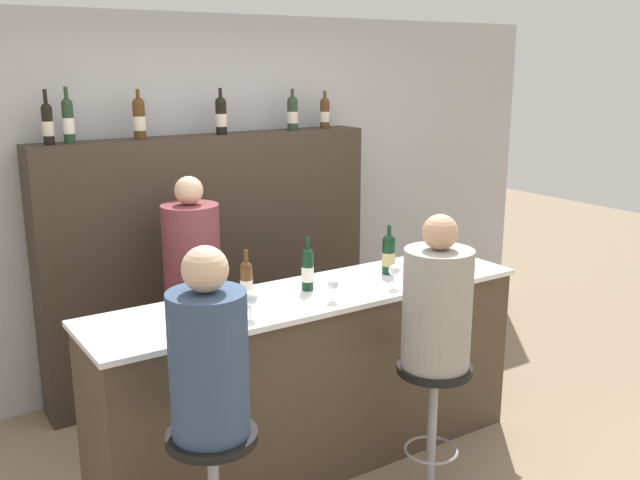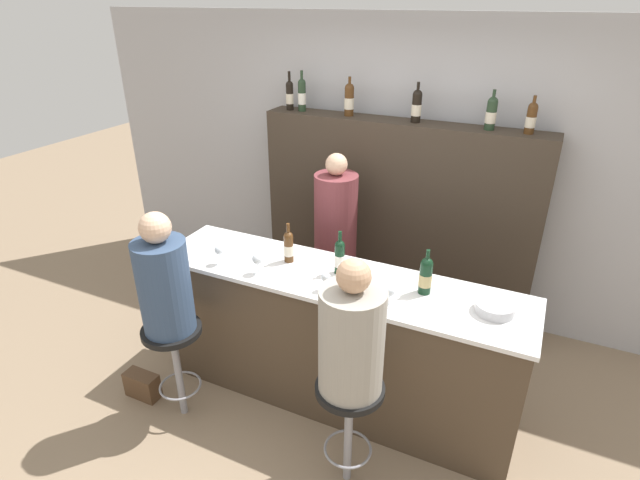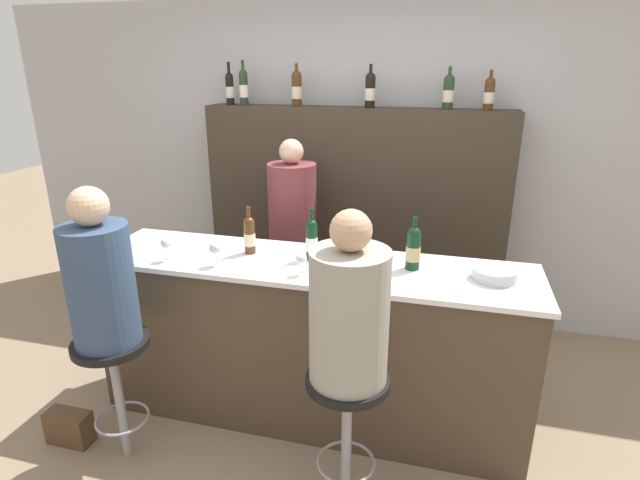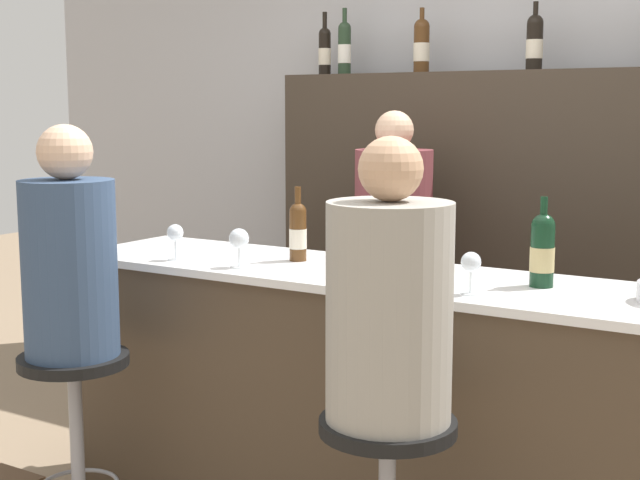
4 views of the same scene
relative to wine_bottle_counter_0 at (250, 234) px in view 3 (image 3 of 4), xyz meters
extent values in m
plane|color=#8C755B|center=(0.38, -0.35, -1.15)|extent=(16.00, 16.00, 0.00)
cube|color=#B2B2B7|center=(0.38, 1.49, 0.15)|extent=(6.40, 0.05, 2.60)
cube|color=#473828|center=(0.38, -0.06, -0.65)|extent=(2.52, 0.58, 1.00)
cube|color=white|center=(0.38, -0.06, -0.13)|extent=(2.56, 0.62, 0.03)
cube|color=#382D23|center=(0.38, 1.26, -0.25)|extent=(2.39, 0.28, 1.79)
cylinder|color=#4C2D14|center=(0.00, 0.00, -0.02)|extent=(0.07, 0.07, 0.19)
cylinder|color=beige|center=(0.00, 0.00, -0.03)|extent=(0.07, 0.07, 0.08)
sphere|color=#4C2D14|center=(0.00, 0.00, 0.08)|extent=(0.07, 0.07, 0.07)
cylinder|color=#4C2D14|center=(0.00, 0.00, 0.13)|extent=(0.02, 0.02, 0.08)
cylinder|color=black|center=(0.39, 0.00, -0.01)|extent=(0.07, 0.07, 0.21)
cylinder|color=white|center=(0.39, 0.00, -0.02)|extent=(0.07, 0.07, 0.08)
sphere|color=black|center=(0.39, 0.00, 0.09)|extent=(0.07, 0.07, 0.07)
cylinder|color=black|center=(0.39, 0.00, 0.15)|extent=(0.02, 0.02, 0.08)
cylinder|color=black|center=(0.96, 0.00, -0.01)|extent=(0.08, 0.08, 0.20)
cylinder|color=tan|center=(0.96, 0.00, -0.02)|extent=(0.08, 0.08, 0.08)
sphere|color=black|center=(0.96, 0.00, 0.09)|extent=(0.08, 0.08, 0.08)
cylinder|color=black|center=(0.96, 0.00, 0.14)|extent=(0.02, 0.02, 0.08)
cylinder|color=black|center=(-0.65, 1.26, 0.75)|extent=(0.06, 0.06, 0.22)
cylinder|color=beige|center=(-0.65, 1.26, 0.74)|extent=(0.07, 0.07, 0.09)
sphere|color=black|center=(-0.65, 1.26, 0.86)|extent=(0.06, 0.06, 0.06)
cylinder|color=black|center=(-0.65, 1.26, 0.92)|extent=(0.02, 0.02, 0.10)
cylinder|color=#233823|center=(-0.53, 1.26, 0.76)|extent=(0.07, 0.07, 0.24)
cylinder|color=white|center=(-0.53, 1.26, 0.75)|extent=(0.07, 0.07, 0.10)
sphere|color=#233823|center=(-0.53, 1.26, 0.88)|extent=(0.07, 0.07, 0.07)
cylinder|color=#233823|center=(-0.53, 1.26, 0.94)|extent=(0.02, 0.02, 0.09)
cylinder|color=#4C2D14|center=(-0.09, 1.26, 0.75)|extent=(0.08, 0.08, 0.23)
cylinder|color=beige|center=(-0.09, 1.26, 0.74)|extent=(0.08, 0.08, 0.09)
sphere|color=#4C2D14|center=(-0.09, 1.26, 0.87)|extent=(0.08, 0.08, 0.08)
cylinder|color=#4C2D14|center=(-0.09, 1.26, 0.92)|extent=(0.02, 0.02, 0.08)
cylinder|color=black|center=(0.49, 1.26, 0.75)|extent=(0.08, 0.08, 0.22)
cylinder|color=beige|center=(0.49, 1.26, 0.74)|extent=(0.08, 0.08, 0.09)
sphere|color=black|center=(0.49, 1.26, 0.86)|extent=(0.08, 0.08, 0.08)
cylinder|color=black|center=(0.49, 1.26, 0.91)|extent=(0.02, 0.02, 0.08)
cylinder|color=#233823|center=(1.06, 1.26, 0.74)|extent=(0.08, 0.08, 0.21)
cylinder|color=beige|center=(1.06, 1.26, 0.73)|extent=(0.08, 0.08, 0.08)
sphere|color=#233823|center=(1.06, 1.26, 0.85)|extent=(0.08, 0.08, 0.08)
cylinder|color=#233823|center=(1.06, 1.26, 0.90)|extent=(0.02, 0.02, 0.07)
cylinder|color=#4C2D14|center=(1.34, 1.26, 0.74)|extent=(0.07, 0.07, 0.19)
cylinder|color=beige|center=(1.34, 1.26, 0.73)|extent=(0.07, 0.07, 0.08)
sphere|color=#4C2D14|center=(1.34, 1.26, 0.83)|extent=(0.07, 0.07, 0.07)
cylinder|color=#4C2D14|center=(1.34, 1.26, 0.88)|extent=(0.02, 0.02, 0.07)
cylinder|color=silver|center=(-0.41, -0.24, -0.11)|extent=(0.06, 0.06, 0.00)
cylinder|color=silver|center=(-0.41, -0.24, -0.07)|extent=(0.01, 0.01, 0.08)
sphere|color=silver|center=(-0.41, -0.24, -0.01)|extent=(0.06, 0.06, 0.06)
cylinder|color=silver|center=(-0.10, -0.24, -0.11)|extent=(0.07, 0.07, 0.00)
cylinder|color=silver|center=(-0.10, -0.24, -0.08)|extent=(0.01, 0.01, 0.07)
sphere|color=silver|center=(-0.10, -0.24, -0.01)|extent=(0.07, 0.07, 0.07)
cylinder|color=silver|center=(0.39, -0.24, -0.11)|extent=(0.06, 0.06, 0.00)
cylinder|color=silver|center=(0.39, -0.24, -0.08)|extent=(0.01, 0.01, 0.06)
sphere|color=silver|center=(0.39, -0.24, -0.02)|extent=(0.06, 0.06, 0.06)
cylinder|color=silver|center=(0.81, -0.24, -0.11)|extent=(0.06, 0.06, 0.00)
cylinder|color=silver|center=(0.81, -0.24, -0.08)|extent=(0.01, 0.01, 0.07)
sphere|color=silver|center=(0.81, -0.24, -0.01)|extent=(0.06, 0.06, 0.06)
cylinder|color=#B7B7BC|center=(1.39, -0.04, -0.09)|extent=(0.23, 0.23, 0.06)
cylinder|color=gray|center=(-0.53, -0.67, -0.80)|extent=(0.05, 0.05, 0.70)
torus|color=gray|center=(-0.53, -0.67, -0.90)|extent=(0.29, 0.29, 0.02)
cylinder|color=black|center=(-0.53, -0.67, -0.43)|extent=(0.40, 0.40, 0.04)
cylinder|color=#334766|center=(-0.53, -0.67, -0.09)|extent=(0.33, 0.33, 0.63)
sphere|color=#D8AD8C|center=(-0.53, -0.67, 0.32)|extent=(0.19, 0.19, 0.19)
cylinder|color=gray|center=(0.74, -0.67, -0.80)|extent=(0.05, 0.05, 0.70)
torus|color=gray|center=(0.74, -0.67, -0.90)|extent=(0.29, 0.29, 0.02)
cylinder|color=black|center=(0.74, -0.67, -0.43)|extent=(0.40, 0.40, 0.04)
cylinder|color=gray|center=(0.74, -0.67, -0.10)|extent=(0.36, 0.36, 0.62)
sphere|color=tan|center=(0.74, -0.67, 0.30)|extent=(0.18, 0.18, 0.18)
cylinder|color=brown|center=(0.02, 0.77, -0.43)|extent=(0.35, 0.35, 1.43)
sphere|color=#D8AD8C|center=(0.02, 0.77, 0.37)|extent=(0.17, 0.17, 0.17)
cube|color=#513823|center=(-0.91, -0.67, -1.05)|extent=(0.26, 0.12, 0.20)
camera|label=1|loc=(-1.65, -3.22, 1.13)|focal=40.00mm
camera|label=2|loc=(1.50, -2.68, 1.56)|focal=28.00mm
camera|label=3|loc=(1.12, -2.59, 0.95)|focal=28.00mm
camera|label=4|loc=(1.85, -2.84, 0.47)|focal=50.00mm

